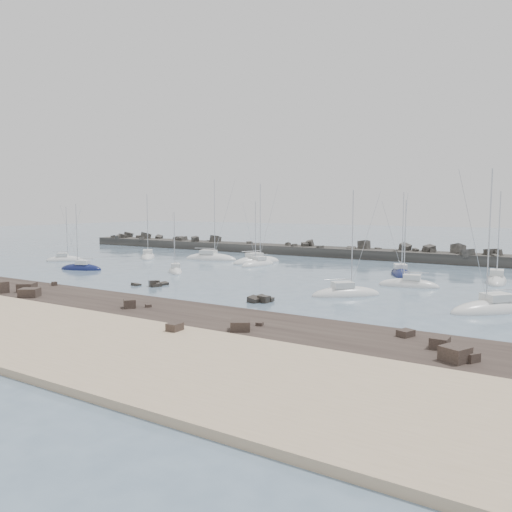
{
  "coord_description": "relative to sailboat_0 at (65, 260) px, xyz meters",
  "views": [
    {
      "loc": [
        40.89,
        -55.66,
        10.2
      ],
      "look_at": [
        -1.28,
        12.0,
        2.17
      ],
      "focal_mm": 35.0,
      "sensor_mm": 36.0,
      "label": 1
    }
  ],
  "objects": [
    {
      "name": "ground",
      "position": [
        37.95,
        -3.6,
        -0.13
      ],
      "size": [
        400.0,
        400.0,
        0.0
      ],
      "primitive_type": "plane",
      "color": "slate",
      "rests_on": "ground"
    },
    {
      "name": "rock_shelf",
      "position": [
        37.79,
        -25.63,
        -0.11
      ],
      "size": [
        140.0,
        12.0,
        2.0
      ],
      "color": "#2B211D",
      "rests_on": "ground"
    },
    {
      "name": "rock_cluster_near",
      "position": [
        34.36,
        -12.63,
        -0.1
      ],
      "size": [
        4.19,
        3.39,
        1.48
      ],
      "color": "black",
      "rests_on": "ground"
    },
    {
      "name": "rock_cluster_far",
      "position": [
        51.55,
        -14.54,
        0.03
      ],
      "size": [
        2.27,
        2.77,
        1.35
      ],
      "color": "black",
      "rests_on": "ground"
    },
    {
      "name": "breakwater",
      "position": [
        30.43,
        34.42,
        0.16
      ],
      "size": [
        115.0,
        7.48,
        5.08
      ],
      "color": "#292825",
      "rests_on": "ground"
    },
    {
      "name": "sailboat_0",
      "position": [
        0.0,
        0.0,
        0.0
      ],
      "size": [
        6.67,
        5.92,
        10.95
      ],
      "color": "silver",
      "rests_on": "ground"
    },
    {
      "name": "sailboat_1",
      "position": [
        9.37,
        12.05,
        0.01
      ],
      "size": [
        7.63,
        8.16,
        13.53
      ],
      "color": "silver",
      "rests_on": "ground"
    },
    {
      "name": "sailboat_2",
      "position": [
        13.07,
        -6.79,
        0.0
      ],
      "size": [
        7.44,
        4.34,
        11.38
      ],
      "color": "#101744",
      "rests_on": "ground"
    },
    {
      "name": "sailboat_3",
      "position": [
        31.89,
        16.24,
        0.01
      ],
      "size": [
        6.79,
        10.04,
        15.29
      ],
      "color": "silver",
      "rests_on": "ground"
    },
    {
      "name": "sailboat_4",
      "position": [
        21.7,
        16.13,
        0.01
      ],
      "size": [
        10.85,
        5.52,
        16.3
      ],
      "color": "silver",
      "rests_on": "ground"
    },
    {
      "name": "sailboat_5",
      "position": [
        28.05,
        -1.27,
        -0.0
      ],
      "size": [
        5.9,
        5.69,
        10.08
      ],
      "color": "silver",
      "rests_on": "ground"
    },
    {
      "name": "sailboat_6",
      "position": [
        34.12,
        13.12,
        -0.0
      ],
      "size": [
        3.96,
        7.78,
        11.85
      ],
      "color": "silver",
      "rests_on": "ground"
    },
    {
      "name": "sailboat_7",
      "position": [
        57.89,
        -6.31,
        0.0
      ],
      "size": [
        7.7,
        7.43,
        12.96
      ],
      "color": "silver",
      "rests_on": "ground"
    },
    {
      "name": "sailboat_8",
      "position": [
        58.41,
        13.94,
        0.0
      ],
      "size": [
        5.82,
        8.6,
        13.13
      ],
      "color": "#101744",
      "rests_on": "ground"
    },
    {
      "name": "sailboat_9",
      "position": [
        62.22,
        4.06,
        0.0
      ],
      "size": [
        7.75,
        3.59,
        11.91
      ],
      "color": "silver",
      "rests_on": "ground"
    },
    {
      "name": "sailboat_10",
      "position": [
        71.28,
        13.57,
        0.02
      ],
      "size": [
        3.28,
        8.41,
        13.19
      ],
      "color": "silver",
      "rests_on": "ground"
    },
    {
      "name": "sailboat_11",
      "position": [
        73.17,
        -6.87,
        0.01
      ],
      "size": [
        8.36,
        8.96,
        14.8
      ],
      "color": "silver",
      "rests_on": "ground"
    }
  ]
}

